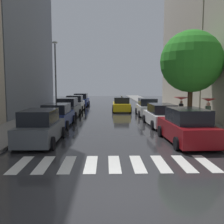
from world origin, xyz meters
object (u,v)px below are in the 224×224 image
parked_car_left_fifth (81,100)px  pedestrian_far_side (181,103)px  parked_car_left_second (57,116)px  parked_car_right_third (147,108)px  parked_car_left_third (68,108)px  parked_car_right_nearest (186,127)px  pedestrian_foreground (208,107)px  parked_car_left_nearest (40,128)px  street_tree_right (191,62)px  parked_car_right_second (161,116)px  lamp_post_left (56,72)px  taxi_midroad (121,105)px  parked_car_left_fourth (75,103)px

parked_car_left_fifth → pedestrian_far_side: size_ratio=2.45×
parked_car_left_second → parked_car_right_third: 9.77m
parked_car_left_third → parked_car_left_fifth: size_ratio=0.90×
parked_car_right_nearest → pedestrian_foreground: bearing=-36.3°
parked_car_left_nearest → parked_car_left_fifth: parked_car_left_fifth is taller
street_tree_right → parked_car_left_second: bearing=-177.3°
parked_car_right_third → parked_car_right_nearest: bearing=-178.6°
parked_car_left_third → parked_car_right_second: parked_car_left_third is taller
street_tree_right → lamp_post_left: size_ratio=0.94×
taxi_midroad → parked_car_right_nearest: bearing=-169.0°
parked_car_right_third → parked_car_left_fourth: bearing=56.4°
parked_car_left_nearest → parked_car_right_nearest: (7.60, 0.01, 0.02)m
parked_car_left_third → taxi_midroad: 7.16m
street_tree_right → parked_car_left_third: bearing=153.9°
parked_car_left_second → pedestrian_foreground: (10.50, -1.35, 0.76)m
parked_car_right_nearest → parked_car_right_second: bearing=-0.2°
parked_car_left_third → parked_car_left_second: bearing=-177.5°
parked_car_left_second → pedestrian_far_side: pedestrian_far_side is taller
parked_car_right_nearest → pedestrian_foreground: 4.94m
street_tree_right → parked_car_left_nearest: bearing=-148.9°
parked_car_left_fourth → street_tree_right: size_ratio=0.63×
parked_car_right_nearest → taxi_midroad: (-2.44, 15.47, -0.08)m
parked_car_left_second → lamp_post_left: size_ratio=0.61×
pedestrian_foreground → pedestrian_far_side: (-1.13, 2.44, 0.09)m
parked_car_right_second → lamp_post_left: (-9.28, 8.54, 3.58)m
taxi_midroad → pedestrian_far_side: (4.07, -9.00, 0.87)m
parked_car_right_second → lamp_post_left: size_ratio=0.65×
parked_car_left_fifth → parked_car_right_second: 18.87m
parked_car_left_fourth → lamp_post_left: lamp_post_left is taller
pedestrian_foreground → taxi_midroad: bearing=115.7°
taxi_midroad → street_tree_right: bearing=-152.8°
pedestrian_foreground → street_tree_right: 3.72m
parked_car_right_nearest → street_tree_right: 7.32m
parked_car_left_second → parked_car_left_third: parked_car_left_third is taller
parked_car_left_fourth → parked_car_right_nearest: size_ratio=0.89×
parked_car_left_second → street_tree_right: (9.84, 0.46, 3.94)m
parked_car_left_fifth → taxi_midroad: 8.92m
parked_car_right_third → taxi_midroad: taxi_midroad is taller
parked_car_left_fifth → lamp_post_left: 9.62m
parked_car_right_third → pedestrian_far_side: 5.47m
parked_car_left_nearest → parked_car_left_third: (-0.13, 10.65, 0.01)m
parked_car_left_third → parked_car_left_nearest: bearing=-176.7°
parked_car_left_second → parked_car_left_fifth: (0.10, 17.34, 0.05)m
parked_car_right_nearest → parked_car_left_second: bearing=53.3°
pedestrian_far_side → lamp_post_left: 13.63m
parked_car_right_third → street_tree_right: size_ratio=0.59×
parked_car_left_second → parked_car_right_nearest: 9.43m
parked_car_left_third → pedestrian_foreground: pedestrian_foreground is taller
parked_car_left_second → taxi_midroad: bearing=-26.1°
parked_car_left_second → street_tree_right: 10.61m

